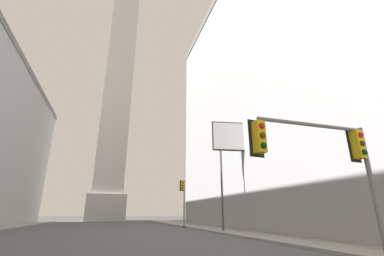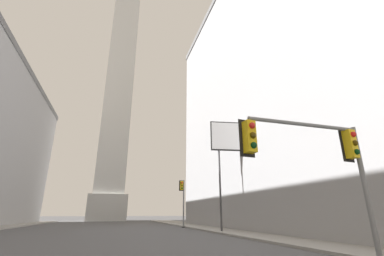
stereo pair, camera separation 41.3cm
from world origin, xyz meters
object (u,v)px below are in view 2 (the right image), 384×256
object	(u,v)px
obelisk	(120,79)
billboard_sign	(234,141)
traffic_light_mid_right	(183,196)
traffic_light_near_right	(322,154)

from	to	relation	value
obelisk	billboard_sign	xyz separation A→B (m)	(12.31, -44.96, -29.35)
traffic_light_mid_right	obelisk	bearing A→B (deg)	105.42
traffic_light_mid_right	billboard_sign	xyz separation A→B (m)	(2.69, -10.10, 4.79)
traffic_light_mid_right	billboard_sign	bearing A→B (deg)	-75.09
obelisk	billboard_sign	size ratio (longest dim) A/B	7.42
obelisk	traffic_light_mid_right	world-z (taller)	obelisk
obelisk	traffic_light_mid_right	distance (m)	49.73
traffic_light_near_right	billboard_sign	bearing A→B (deg)	75.01
obelisk	billboard_sign	distance (m)	55.08
traffic_light_near_right	traffic_light_mid_right	world-z (taller)	traffic_light_mid_right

